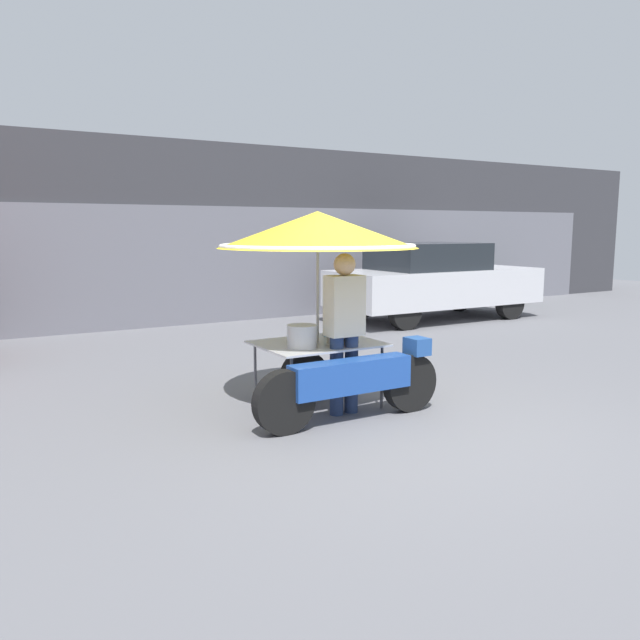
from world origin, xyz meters
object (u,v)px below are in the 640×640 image
vendor_person (344,325)px  potted_plant (514,287)px  vendor_motorcycle_cart (321,252)px  parked_car (433,280)px

vendor_person → potted_plant: bearing=33.3°
vendor_motorcycle_cart → potted_plant: vendor_motorcycle_cart is taller
parked_car → potted_plant: (3.60, 1.07, -0.41)m
vendor_motorcycle_cart → potted_plant: bearing=31.6°
vendor_person → parked_car: size_ratio=0.37×
parked_car → vendor_motorcycle_cart: bearing=-140.4°
vendor_motorcycle_cart → parked_car: 6.99m
vendor_motorcycle_cart → potted_plant: 10.57m
vendor_motorcycle_cart → vendor_person: bearing=-74.5°
parked_car → potted_plant: 3.78m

